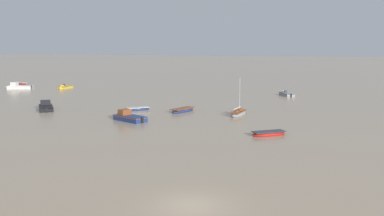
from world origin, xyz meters
TOP-DOWN VIEW (x-y plane):
  - ground_plane at (0.00, 0.00)m, footprint 800.00×800.00m
  - rowboat_moored_0 at (0.46, 20.69)m, footprint 3.69×3.40m
  - rowboat_moored_1 at (-20.55, 30.86)m, footprint 3.36×3.46m
  - motorboat_moored_0 at (-60.05, 47.96)m, footprint 6.22×4.15m
  - rowboat_moored_3 at (-13.89, 31.89)m, footprint 2.67×4.71m
  - motorboat_moored_2 at (-33.33, 26.48)m, footprint 4.89×5.06m
  - motorboat_moored_3 at (-3.51, 57.30)m, footprint 3.65×4.44m
  - motorboat_moored_4 at (-50.89, 52.46)m, footprint 2.24×4.75m
  - sailboat_moored_1 at (-5.82, 31.96)m, footprint 1.66×4.70m
  - rowboat_moored_4 at (-67.61, 57.17)m, footprint 3.82×1.73m
  - motorboat_moored_5 at (-17.86, 23.05)m, footprint 5.57×3.62m

SIDE VIEW (x-z plane):
  - ground_plane at x=0.00m, z-range 0.00..0.00m
  - rowboat_moored_1 at x=-20.55m, z-range -0.13..0.44m
  - rowboat_moored_4 at x=-67.61m, z-range -0.13..0.45m
  - rowboat_moored_0 at x=0.46m, z-range -0.14..0.46m
  - rowboat_moored_3 at x=-13.89m, z-range -0.16..0.54m
  - motorboat_moored_3 at x=-3.51m, z-range -0.54..0.95m
  - motorboat_moored_4 at x=-50.89m, z-range -0.57..1.00m
  - sailboat_moored_1 at x=-5.82m, z-range -2.37..2.82m
  - motorboat_moored_2 at x=-33.33m, z-range -0.69..1.29m
  - motorboat_moored_5 at x=-17.86m, z-range -0.70..1.30m
  - motorboat_moored_0 at x=-60.05m, z-range -0.78..1.46m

